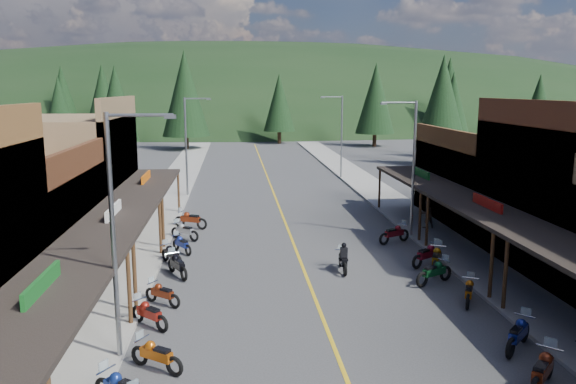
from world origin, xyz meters
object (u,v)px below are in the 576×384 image
object	(u,v)px
pine_2	(185,93)
pine_7	(63,97)
bike_west_8	(177,264)
bike_west_11	(185,230)
pine_1	(103,98)
pine_6	(539,102)
streetlight_1	(188,142)
bike_east_9	(427,254)
bike_west_5	(156,354)
pine_4	(376,98)
bike_east_8	(436,258)
streetlight_0	(117,226)
bike_west_12	(190,219)
shop_west_3	(60,175)
streetlight_3	(340,133)
bike_west_10	(182,243)
pine_11	(442,102)
bike_west_9	(172,254)
shop_east_3	(495,184)
bike_east_7	(434,271)
bike_east_6	(469,290)
pine_8	(60,114)
pedestrian_east_b	(427,213)
pine_9	(452,107)
pine_10	(116,104)
bike_east_10	(394,233)
bike_east_5	(518,333)
streetlight_2	(411,163)
pine_3	(279,103)
bike_west_6	(149,313)
bike_east_4	(543,369)
pine_5	(449,92)
bike_west_7	(162,293)
rider_on_bike	(343,259)

from	to	relation	value
pine_2	pine_7	bearing A→B (deg)	140.71
bike_west_8	bike_west_11	world-z (taller)	bike_west_8
pine_1	pine_6	world-z (taller)	pine_1
streetlight_1	bike_east_9	xyz separation A→B (m)	(13.14, -19.45, -3.83)
bike_west_5	bike_east_9	bearing A→B (deg)	-17.00
pine_4	bike_east_8	size ratio (longest dim) A/B	5.47
streetlight_0	bike_west_12	bearing A→B (deg)	87.10
shop_west_3	streetlight_3	bearing A→B (deg)	42.04
bike_west_10	bike_east_8	world-z (taller)	bike_east_8
pine_11	bike_east_9	bearing A→B (deg)	-111.29
bike_west_9	shop_east_3	bearing A→B (deg)	-13.61
pine_7	bike_east_7	world-z (taller)	pine_7
bike_east_6	bike_east_8	world-z (taller)	bike_east_8
pine_8	bike_east_9	world-z (taller)	pine_8
bike_west_8	bike_west_10	bearing A→B (deg)	64.84
pine_8	pedestrian_east_b	xyz separation A→B (m)	(30.57, -30.49, -4.92)
shop_east_3	bike_east_8	xyz separation A→B (m)	(-7.39, -9.52, -1.88)
streetlight_3	bike_west_10	size ratio (longest dim) A/B	4.28
pine_9	bike_west_5	size ratio (longest dim) A/B	5.37
streetlight_1	pine_10	xyz separation A→B (m)	(-11.05, 28.00, 2.32)
bike_east_8	bike_east_10	xyz separation A→B (m)	(-0.64, 4.99, -0.04)
streetlight_3	pedestrian_east_b	world-z (taller)	streetlight_3
pine_8	bike_west_9	xyz separation A→B (m)	(15.52, -36.00, -5.41)
bike_east_5	bike_east_7	distance (m)	6.61
pine_4	bike_west_9	distance (m)	61.48
streetlight_2	pine_11	distance (m)	32.83
streetlight_1	pine_3	distance (m)	45.39
bike_west_11	bike_east_7	bearing A→B (deg)	-87.76
shop_east_3	bike_west_6	bearing A→B (deg)	-143.73
bike_west_6	bike_east_10	world-z (taller)	bike_east_10
streetlight_2	bike_west_11	xyz separation A→B (m)	(-13.17, 0.63, -3.88)
pine_3	bike_east_9	xyz separation A→B (m)	(2.18, -63.45, -5.85)
pine_2	bike_east_4	distance (m)	69.31
streetlight_0	streetlight_1	distance (m)	28.00
streetlight_3	bike_west_12	world-z (taller)	streetlight_3
pine_5	bike_west_6	world-z (taller)	pine_5
pine_3	bike_east_7	xyz separation A→B (m)	(1.60, -66.04, -5.87)
streetlight_1	pedestrian_east_b	size ratio (longest dim) A/B	4.38
pine_4	pine_11	world-z (taller)	pine_4
pine_2	bike_west_7	size ratio (longest dim) A/B	7.52
bike_west_5	rider_on_bike	distance (m)	11.80
shop_west_3	pine_9	bearing A→B (deg)	41.73
bike_east_9	shop_east_3	bearing A→B (deg)	105.62
pine_5	pine_11	size ratio (longest dim) A/B	1.13
streetlight_1	bike_west_7	size ratio (longest dim) A/B	4.30
bike_east_8	bike_east_9	xyz separation A→B (m)	(-0.18, 0.76, -0.02)
pine_11	pedestrian_east_b	world-z (taller)	pine_11
pine_9	bike_east_4	xyz separation A→B (m)	(-18.46, -54.15, -5.72)
rider_on_bike	pedestrian_east_b	bearing A→B (deg)	50.20
pine_1	bike_west_5	world-z (taller)	pine_1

